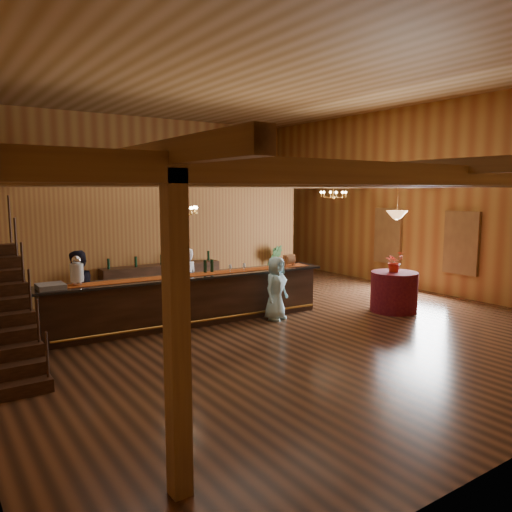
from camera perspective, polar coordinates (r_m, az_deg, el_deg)
floor at (r=12.06m, az=-0.62°, el=-6.85°), size 14.00×14.00×0.00m
ceiling at (r=11.95m, az=-0.66°, el=19.62°), size 14.00×14.00×0.00m
wall_back at (r=17.94m, az=-13.20°, el=6.55°), size 12.00×0.10×5.50m
wall_right at (r=15.82m, az=17.89°, el=6.28°), size 0.10×14.00×5.50m
beam_grid at (r=12.11m, az=-1.99°, el=8.68°), size 11.90×13.90×0.39m
support_posts at (r=11.36m, az=0.76°, el=0.47°), size 9.20×10.20×3.20m
partition_wall at (r=14.59m, az=-9.92°, el=1.73°), size 9.00×0.18×3.10m
window_right_front at (r=14.91m, az=22.43°, el=1.39°), size 0.12×1.05×1.75m
window_right_back at (r=16.48m, az=14.87°, el=2.24°), size 0.12×1.05×1.75m
staircase at (r=9.27m, az=-27.22°, el=-5.77°), size 1.00×2.80×2.00m
backroom_boxes at (r=16.62m, az=-12.04°, el=-1.17°), size 4.10×0.60×1.10m
tasting_bar at (r=11.33m, az=-7.49°, el=-4.94°), size 6.71×1.26×1.12m
beverage_dispenser at (r=10.54m, az=-19.80°, el=-1.65°), size 0.26×0.26×0.60m
glass_rack_tray at (r=10.39m, az=-22.42°, el=-3.22°), size 0.50×0.50×0.10m
raffle_drum at (r=12.41m, az=3.81°, el=-0.40°), size 0.34×0.24×0.30m
bar_bottle_0 at (r=11.26m, az=-8.53°, el=-1.42°), size 0.07×0.07×0.30m
bar_bottle_1 at (r=11.28m, az=-8.25°, el=-1.40°), size 0.07×0.07×0.30m
bar_bottle_2 at (r=11.49m, az=-5.83°, el=-1.20°), size 0.07×0.07×0.30m
bar_bottle_3 at (r=11.56m, az=-5.06°, el=-1.14°), size 0.07×0.07×0.30m
backbar_shelf at (r=14.18m, az=-10.69°, el=-2.85°), size 3.38×0.62×0.95m
round_table at (r=12.88m, az=15.49°, el=-3.95°), size 1.14×1.14×0.99m
chandelier_left at (r=11.04m, az=-8.81°, el=5.21°), size 0.80×0.80×0.79m
chandelier_right at (r=15.26m, az=8.81°, el=7.00°), size 0.80×0.80×0.48m
pendant_lamp at (r=12.65m, az=15.79°, el=4.55°), size 0.52×0.52×0.90m
bartender at (r=11.94m, az=-7.97°, el=-3.02°), size 0.66×0.49×1.65m
staff_second at (r=11.16m, az=-19.75°, el=-3.89°), size 1.07×1.01×1.75m
guest at (r=11.59m, az=2.29°, el=-3.70°), size 0.84×0.69×1.48m
floor_plant at (r=16.20m, az=1.92°, el=-0.90°), size 0.81×0.72×1.24m
table_flowers at (r=12.78m, az=15.54°, el=-0.63°), size 0.51×0.45×0.51m
table_vase at (r=12.76m, az=15.27°, el=-1.19°), size 0.16×0.16×0.26m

